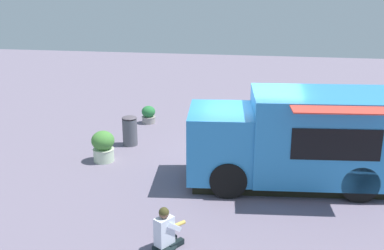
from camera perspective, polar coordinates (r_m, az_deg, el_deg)
name	(u,v)px	position (r m, az deg, el deg)	size (l,w,h in m)	color
ground_plane	(249,171)	(12.51, 7.02, -5.62)	(40.00, 40.00, 0.00)	slate
food_truck	(299,141)	(11.59, 13.03, -1.95)	(5.30, 2.95, 2.32)	#2E86CB
person_customer	(166,233)	(8.93, -3.28, -13.16)	(0.67, 0.78, 0.87)	black
planter_flowering_near	(103,146)	(13.13, -10.92, -2.53)	(0.64, 0.64, 0.88)	beige
planter_flowering_far	(149,115)	(16.48, -5.40, 1.29)	(0.49, 0.49, 0.63)	gray
plaza_bench	(348,123)	(16.10, 18.71, 0.20)	(1.44, 0.57, 0.49)	#4E2F28
trash_bin	(130,130)	(14.29, -7.69, -0.68)	(0.46, 0.46, 0.92)	#52545B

